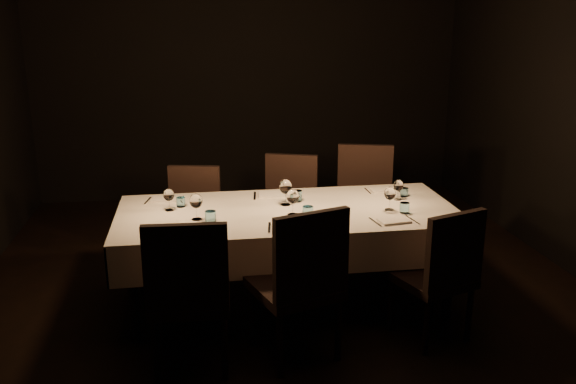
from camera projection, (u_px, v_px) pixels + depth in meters
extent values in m
cube|color=black|center=(288.00, 303.00, 4.75)|extent=(5.00, 6.00, 0.01)
cube|color=black|center=(249.00, 72.00, 7.17)|extent=(5.00, 0.01, 3.00)
cube|color=black|center=(477.00, 300.00, 1.48)|extent=(5.00, 0.01, 3.00)
cube|color=black|center=(288.00, 214.00, 4.54)|extent=(2.40, 1.00, 0.04)
cylinder|color=black|center=(133.00, 294.00, 4.09)|extent=(0.07, 0.07, 0.71)
cylinder|color=black|center=(142.00, 249.00, 4.88)|extent=(0.07, 0.07, 0.71)
cylinder|color=black|center=(449.00, 273.00, 4.42)|extent=(0.07, 0.07, 0.71)
cylinder|color=black|center=(410.00, 234.00, 5.21)|extent=(0.07, 0.07, 0.71)
cube|color=beige|center=(288.00, 211.00, 4.54)|extent=(2.52, 1.12, 0.01)
cube|color=beige|center=(278.00, 207.00, 5.10)|extent=(2.52, 0.01, 0.28)
cube|color=beige|center=(301.00, 257.00, 4.05)|extent=(2.52, 0.01, 0.28)
cube|color=beige|center=(446.00, 221.00, 4.76)|extent=(0.01, 1.12, 0.28)
cube|color=beige|center=(117.00, 238.00, 4.39)|extent=(0.01, 1.12, 0.28)
cylinder|color=black|center=(224.00, 316.00, 4.09)|extent=(0.04, 0.04, 0.43)
cylinder|color=black|center=(224.00, 348.00, 3.70)|extent=(0.04, 0.04, 0.43)
cylinder|color=black|center=(162.00, 319.00, 4.05)|extent=(0.04, 0.04, 0.43)
cylinder|color=black|center=(156.00, 352.00, 3.66)|extent=(0.04, 0.04, 0.43)
cube|color=black|center=(190.00, 298.00, 3.81)|extent=(0.52, 0.52, 0.06)
cube|color=black|center=(186.00, 268.00, 3.52)|extent=(0.49, 0.08, 0.53)
cube|color=silver|center=(189.00, 231.00, 4.07)|extent=(0.25, 0.17, 0.02)
cube|color=silver|center=(167.00, 233.00, 4.04)|extent=(0.04, 0.21, 0.01)
cube|color=silver|center=(212.00, 231.00, 4.09)|extent=(0.03, 0.21, 0.01)
cylinder|color=#B8E1F2|center=(210.00, 217.00, 4.25)|extent=(0.08, 0.08, 0.08)
cylinder|color=white|center=(197.00, 219.00, 4.32)|extent=(0.07, 0.07, 0.00)
cylinder|color=white|center=(196.00, 213.00, 4.31)|extent=(0.01, 0.01, 0.09)
ellipsoid|color=white|center=(196.00, 201.00, 4.28)|extent=(0.09, 0.09, 0.11)
cylinder|color=black|center=(306.00, 303.00, 4.27)|extent=(0.04, 0.04, 0.44)
cylinder|color=black|center=(338.00, 330.00, 3.91)|extent=(0.04, 0.04, 0.44)
cylinder|color=black|center=(252.00, 316.00, 4.08)|extent=(0.04, 0.04, 0.44)
cylinder|color=black|center=(280.00, 345.00, 3.72)|extent=(0.04, 0.04, 0.44)
cube|color=black|center=(294.00, 288.00, 3.92)|extent=(0.63, 0.63, 0.07)
cube|color=black|center=(312.00, 256.00, 3.65)|extent=(0.49, 0.21, 0.54)
cube|color=silver|center=(291.00, 226.00, 4.17)|extent=(0.26, 0.19, 0.02)
cube|color=silver|center=(269.00, 228.00, 4.15)|extent=(0.05, 0.21, 0.01)
cube|color=silver|center=(313.00, 225.00, 4.19)|extent=(0.04, 0.21, 0.01)
cylinder|color=#B8E1F2|center=(308.00, 212.00, 4.35)|extent=(0.08, 0.08, 0.08)
cylinder|color=white|center=(293.00, 214.00, 4.42)|extent=(0.07, 0.07, 0.00)
cylinder|color=white|center=(293.00, 208.00, 4.41)|extent=(0.01, 0.01, 0.09)
ellipsoid|color=white|center=(293.00, 196.00, 4.38)|extent=(0.09, 0.09, 0.11)
cylinder|color=black|center=(432.00, 293.00, 4.46)|extent=(0.04, 0.04, 0.40)
cylinder|color=black|center=(469.00, 314.00, 4.15)|extent=(0.04, 0.04, 0.40)
cylinder|color=black|center=(390.00, 304.00, 4.29)|extent=(0.04, 0.04, 0.40)
cylinder|color=black|center=(426.00, 328.00, 3.97)|extent=(0.04, 0.04, 0.40)
cube|color=black|center=(431.00, 279.00, 4.15)|extent=(0.59, 0.59, 0.06)
cube|color=black|center=(455.00, 250.00, 3.91)|extent=(0.45, 0.20, 0.50)
cube|color=silver|center=(394.00, 221.00, 4.27)|extent=(0.23, 0.17, 0.02)
cube|color=silver|center=(375.00, 222.00, 4.26)|extent=(0.05, 0.20, 0.01)
cube|color=silver|center=(413.00, 220.00, 4.30)|extent=(0.04, 0.20, 0.01)
cylinder|color=#B8E1F2|center=(405.00, 208.00, 4.46)|extent=(0.07, 0.07, 0.08)
cylinder|color=white|center=(389.00, 210.00, 4.53)|extent=(0.07, 0.07, 0.00)
cylinder|color=white|center=(390.00, 204.00, 4.52)|extent=(0.01, 0.01, 0.08)
ellipsoid|color=white|center=(390.00, 193.00, 4.49)|extent=(0.09, 0.09, 0.10)
cylinder|color=black|center=(166.00, 262.00, 5.04)|extent=(0.04, 0.04, 0.38)
cylinder|color=black|center=(177.00, 246.00, 5.38)|extent=(0.04, 0.04, 0.38)
cylinder|color=black|center=(210.00, 263.00, 5.02)|extent=(0.04, 0.04, 0.38)
cylinder|color=black|center=(217.00, 247.00, 5.36)|extent=(0.04, 0.04, 0.38)
cube|color=black|center=(191.00, 230.00, 5.14)|extent=(0.52, 0.52, 0.06)
cube|color=black|center=(195.00, 193.00, 5.24)|extent=(0.44, 0.14, 0.48)
cube|color=silver|center=(165.00, 200.00, 4.76)|extent=(0.22, 0.16, 0.01)
cube|color=silver|center=(148.00, 201.00, 4.74)|extent=(0.05, 0.18, 0.01)
cube|color=silver|center=(181.00, 199.00, 4.78)|extent=(0.05, 0.18, 0.01)
cylinder|color=#B8E1F2|center=(181.00, 202.00, 4.60)|extent=(0.07, 0.07, 0.07)
cylinder|color=white|center=(170.00, 210.00, 4.52)|extent=(0.06, 0.06, 0.00)
cylinder|color=white|center=(169.00, 205.00, 4.51)|extent=(0.01, 0.01, 0.08)
ellipsoid|color=white|center=(169.00, 195.00, 4.49)|extent=(0.08, 0.08, 0.09)
cylinder|color=black|center=(262.00, 250.00, 5.25)|extent=(0.04, 0.04, 0.40)
cylinder|color=black|center=(271.00, 235.00, 5.61)|extent=(0.04, 0.04, 0.40)
cylinder|color=black|center=(306.00, 253.00, 5.19)|extent=(0.04, 0.04, 0.40)
cylinder|color=black|center=(312.00, 238.00, 5.55)|extent=(0.04, 0.04, 0.40)
cube|color=black|center=(287.00, 219.00, 5.34)|extent=(0.59, 0.59, 0.06)
cube|color=black|center=(291.00, 182.00, 5.45)|extent=(0.46, 0.20, 0.50)
cube|color=silver|center=(274.00, 195.00, 4.88)|extent=(0.26, 0.18, 0.02)
cube|color=silver|center=(255.00, 196.00, 4.86)|extent=(0.04, 0.22, 0.01)
cube|color=silver|center=(293.00, 194.00, 4.91)|extent=(0.04, 0.22, 0.01)
cylinder|color=#B8E1F2|center=(297.00, 196.00, 4.73)|extent=(0.08, 0.08, 0.09)
cylinder|color=white|center=(286.00, 205.00, 4.65)|extent=(0.08, 0.08, 0.00)
cylinder|color=white|center=(286.00, 198.00, 4.63)|extent=(0.01, 0.01, 0.09)
ellipsoid|color=white|center=(286.00, 187.00, 4.61)|extent=(0.10, 0.10, 0.11)
cylinder|color=black|center=(339.00, 246.00, 5.31)|extent=(0.04, 0.04, 0.43)
cylinder|color=black|center=(341.00, 230.00, 5.71)|extent=(0.04, 0.04, 0.43)
cylinder|color=black|center=(387.00, 248.00, 5.27)|extent=(0.04, 0.04, 0.43)
cylinder|color=black|center=(385.00, 232.00, 5.66)|extent=(0.04, 0.04, 0.43)
cube|color=black|center=(364.00, 213.00, 5.42)|extent=(0.61, 0.61, 0.06)
cube|color=black|center=(365.00, 174.00, 5.54)|extent=(0.49, 0.18, 0.54)
cube|color=silver|center=(382.00, 190.00, 5.02)|extent=(0.20, 0.13, 0.01)
cube|color=silver|center=(368.00, 191.00, 5.00)|extent=(0.02, 0.18, 0.01)
cube|color=silver|center=(397.00, 190.00, 5.04)|extent=(0.01, 0.18, 0.01)
cylinder|color=#B8E1F2|center=(404.00, 192.00, 4.86)|extent=(0.06, 0.06, 0.07)
cylinder|color=white|center=(398.00, 199.00, 4.78)|extent=(0.06, 0.06, 0.00)
cylinder|color=white|center=(398.00, 195.00, 4.77)|extent=(0.01, 0.01, 0.08)
ellipsoid|color=white|center=(398.00, 185.00, 4.75)|extent=(0.08, 0.08, 0.09)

